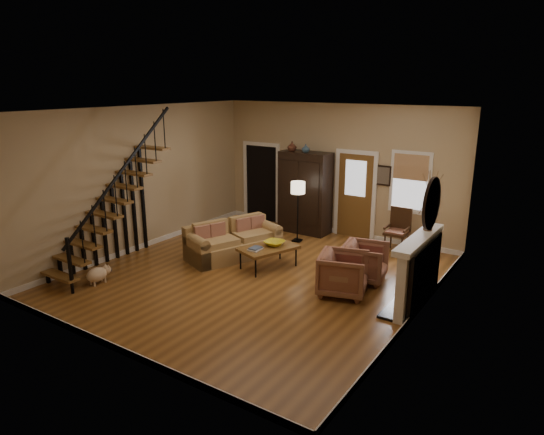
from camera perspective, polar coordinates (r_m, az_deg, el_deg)
The scene contains 15 objects.
room at distance 11.11m, azimuth 1.68°, elevation 3.75°, with size 7.00×7.33×3.30m.
staircase at distance 10.42m, azimuth -18.72°, elevation 2.65°, with size 0.94×2.80×3.20m, color brown, non-canonical shape.
fireplace at distance 8.81m, azimuth 17.09°, elevation -5.38°, with size 0.33×1.95×2.30m.
armoire at distance 12.51m, azimuth 3.92°, elevation 2.95°, with size 1.30×0.60×2.10m, color black, non-canonical shape.
vase_a at distance 12.40m, azimuth 2.37°, elevation 8.36°, with size 0.24×0.24×0.25m, color #4C2619.
vase_b at distance 12.20m, azimuth 3.99°, elevation 8.13°, with size 0.20×0.20×0.21m, color #334C60.
sofa at distance 10.85m, azimuth -4.53°, elevation -2.71°, with size 0.90×2.08×0.77m, color #A5804B, non-canonical shape.
coffee_table at distance 10.25m, azimuth -0.42°, elevation -4.70°, with size 0.70×1.20×0.46m, color brown, non-canonical shape.
bowl at distance 10.25m, azimuth 0.28°, elevation -3.04°, with size 0.41×0.41×0.10m, color gold.
books at distance 10.00m, azimuth -1.96°, elevation -3.68°, with size 0.22×0.30×0.06m, color beige, non-canonical shape.
armchair_left at distance 9.06m, azimuth 8.38°, elevation -6.56°, with size 0.85×0.87×0.79m, color brown.
armchair_right at distance 9.74m, azimuth 10.86°, elevation -5.16°, with size 0.81×0.84×0.76m, color brown.
floor_lamp at distance 11.79m, azimuth 3.03°, elevation 0.66°, with size 0.34×0.34×1.50m, color black, non-canonical shape.
side_chair at distance 11.46m, azimuth 14.49°, elevation -1.52°, with size 0.54×0.54×1.02m, color #352010, non-canonical shape.
dog at distance 10.06m, azimuth -19.89°, elevation -6.45°, with size 0.28×0.47×0.34m, color beige, non-canonical shape.
Camera 1 is at (5.32, -7.47, 3.80)m, focal length 32.00 mm.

